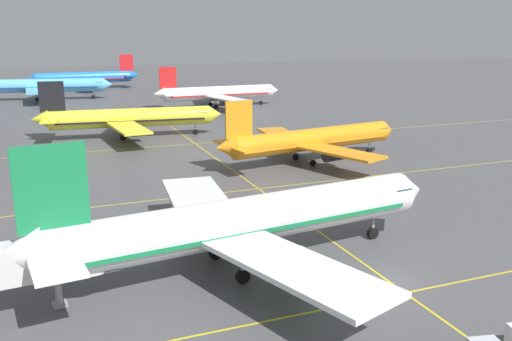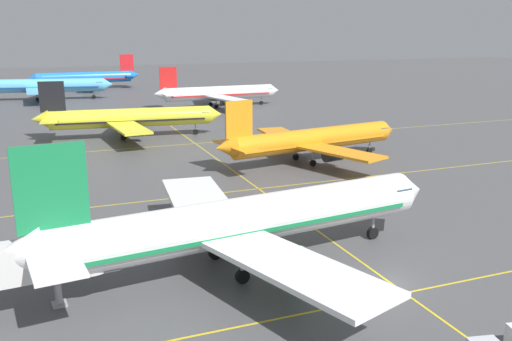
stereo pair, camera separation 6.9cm
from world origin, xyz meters
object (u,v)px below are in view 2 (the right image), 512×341
at_px(airliner_second_row, 312,140).
at_px(airliner_third_row, 129,118).
at_px(jet_bridge, 7,265).
at_px(airliner_front_gate, 244,221).
at_px(airliner_distant_taxiway, 86,78).
at_px(airliner_far_right_stand, 44,86).
at_px(airliner_far_left_stand, 218,93).

distance_m(airliner_second_row, airliner_third_row, 39.62).
xyz_separation_m(airliner_third_row, jet_bridge, (-19.12, -67.19, 0.18)).
height_order(airliner_front_gate, airliner_distant_taxiway, airliner_front_gate).
relative_size(airliner_distant_taxiway, jet_bridge, 2.05).
relative_size(airliner_far_right_stand, jet_bridge, 2.14).
relative_size(airliner_front_gate, airliner_distant_taxiway, 1.08).
relative_size(airliner_third_row, jet_bridge, 1.96).
distance_m(airliner_third_row, airliner_far_right_stand, 71.46).
height_order(airliner_far_right_stand, jet_bridge, airliner_far_right_stand).
bearing_deg(airliner_third_row, airliner_far_left_stand, 50.43).
xyz_separation_m(airliner_front_gate, airliner_far_left_stand, (29.55, 101.21, -0.55)).
distance_m(airliner_second_row, airliner_distant_taxiway, 131.63).
bearing_deg(airliner_second_row, airliner_front_gate, -125.25).
xyz_separation_m(airliner_third_row, airliner_distant_taxiway, (-0.26, 97.81, 0.19)).
bearing_deg(jet_bridge, airliner_second_row, 39.59).
relative_size(airliner_front_gate, airliner_second_row, 1.19).
bearing_deg(airliner_distant_taxiway, airliner_second_row, -79.41).
bearing_deg(airliner_far_right_stand, airliner_distant_taxiway, 62.53).
xyz_separation_m(airliner_second_row, airliner_distant_taxiway, (-24.19, 129.39, 0.40)).
bearing_deg(airliner_far_left_stand, airliner_distant_taxiway, 115.66).
bearing_deg(airliner_third_row, airliner_front_gate, -90.00).
height_order(airliner_front_gate, airliner_far_left_stand, airliner_front_gate).
bearing_deg(airliner_third_row, jet_bridge, -105.89).
xyz_separation_m(airliner_far_right_stand, airliner_distant_taxiway, (14.50, 27.89, -0.19)).
distance_m(airliner_front_gate, airliner_second_row, 41.48).
bearing_deg(airliner_far_right_stand, airliner_front_gate, -83.78).
height_order(airliner_third_row, airliner_far_right_stand, airliner_far_right_stand).
bearing_deg(airliner_distant_taxiway, airliner_third_row, -89.85).
bearing_deg(airliner_second_row, airliner_far_left_stand, 85.23).
xyz_separation_m(airliner_far_right_stand, jet_bridge, (-4.36, -137.11, -0.20)).
bearing_deg(airliner_distant_taxiway, airliner_front_gate, -89.91).
bearing_deg(airliner_far_left_stand, airliner_second_row, -94.77).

